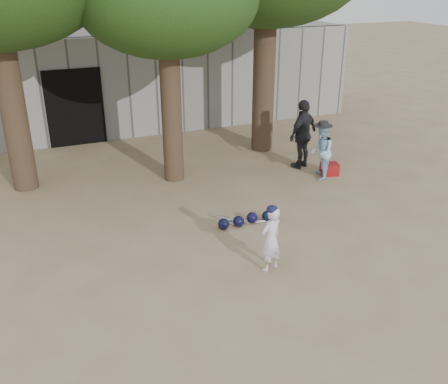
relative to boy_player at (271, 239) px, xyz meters
name	(u,v)px	position (x,y,z in m)	size (l,w,h in m)	color
ground	(214,270)	(-0.89, 0.35, -0.59)	(70.00, 70.00, 0.00)	#937C5E
boy_player	(271,239)	(0.00, 0.00, 0.00)	(0.43, 0.28, 1.18)	silver
spectator_blue	(321,152)	(3.02, 3.19, 0.10)	(0.67, 0.52, 1.38)	#9BC6EF
spectator_dark	(303,134)	(3.01, 4.05, 0.30)	(1.04, 0.43, 1.78)	black
red_bag	(329,169)	(3.38, 3.30, -0.44)	(0.42, 0.32, 0.30)	maroon
back_building	(101,75)	(-0.89, 10.68, 0.91)	(16.00, 5.24, 3.00)	gray
helmet_row	(246,220)	(0.30, 1.64, -0.47)	(1.19, 0.29, 0.23)	black
bat_pile	(238,220)	(0.21, 1.83, -0.56)	(1.06, 0.82, 0.06)	silver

